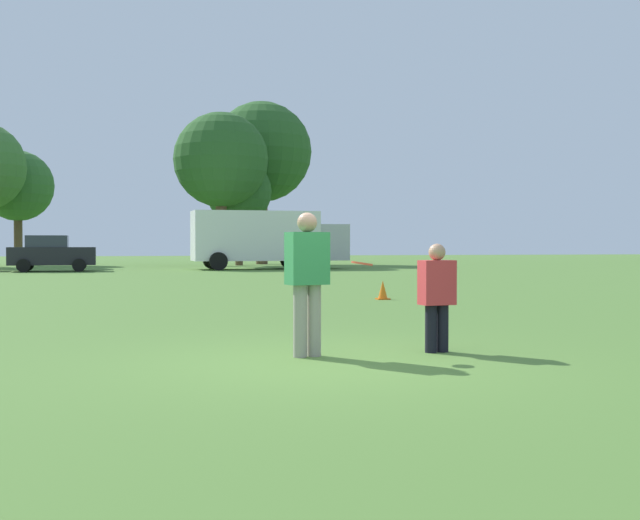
# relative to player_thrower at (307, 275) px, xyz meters

# --- Properties ---
(ground_plane) EXTENTS (165.24, 165.24, 0.00)m
(ground_plane) POSITION_rel_player_thrower_xyz_m (0.08, -0.51, -1.01)
(ground_plane) COLOR #517A33
(player_thrower) EXTENTS (0.55, 0.40, 1.79)m
(player_thrower) POSITION_rel_player_thrower_xyz_m (0.00, 0.00, 0.00)
(player_thrower) COLOR gray
(player_thrower) RESTS_ON ground
(player_defender) EXTENTS (0.47, 0.31, 1.41)m
(player_defender) POSITION_rel_player_thrower_xyz_m (1.71, 0.03, -0.23)
(player_defender) COLOR black
(player_defender) RESTS_ON ground
(frisbee) EXTENTS (0.27, 0.27, 0.07)m
(frisbee) POSITION_rel_player_thrower_xyz_m (0.69, -0.05, 0.15)
(frisbee) COLOR #E54C33
(traffic_cone) EXTENTS (0.32, 0.32, 0.48)m
(traffic_cone) POSITION_rel_player_thrower_xyz_m (3.84, 9.36, -0.78)
(traffic_cone) COLOR #D8590C
(traffic_cone) RESTS_ON ground
(parked_car_mid_right) EXTENTS (4.29, 2.39, 1.82)m
(parked_car_mid_right) POSITION_rel_player_thrower_xyz_m (-6.75, 31.92, -0.09)
(parked_car_mid_right) COLOR black
(parked_car_mid_right) RESTS_ON ground
(box_truck) EXTENTS (8.62, 3.30, 3.18)m
(box_truck) POSITION_rel_player_thrower_xyz_m (4.40, 33.11, 0.74)
(box_truck) COLOR white
(box_truck) RESTS_ON ground
(tree_center_elm) EXTENTS (4.62, 4.62, 7.51)m
(tree_center_elm) POSITION_rel_player_thrower_xyz_m (-10.31, 44.74, 4.16)
(tree_center_elm) COLOR brown
(tree_center_elm) RESTS_ON ground
(tree_east_birch) EXTENTS (5.87, 5.87, 9.53)m
(tree_east_birch) POSITION_rel_player_thrower_xyz_m (2.45, 39.03, 5.55)
(tree_east_birch) COLOR brown
(tree_east_birch) RESTS_ON ground
(tree_east_oak) EXTENTS (4.24, 4.24, 6.88)m
(tree_east_oak) POSITION_rel_player_thrower_xyz_m (3.77, 40.91, 3.72)
(tree_east_oak) COLOR brown
(tree_east_oak) RESTS_ON ground
(tree_far_east_pine) EXTENTS (6.86, 6.86, 11.14)m
(tree_far_east_pine) POSITION_rel_player_thrower_xyz_m (5.66, 43.76, 6.65)
(tree_far_east_pine) COLOR brown
(tree_far_east_pine) RESTS_ON ground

